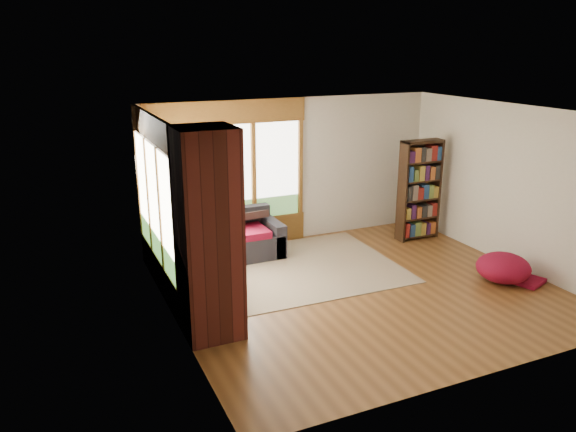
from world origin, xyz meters
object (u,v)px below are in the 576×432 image
object	(u,v)px
sectional_sofa	(202,252)
area_rug	(293,269)
dog_brindle	(183,235)
bookshelf	(419,190)
pouf	(503,267)
dog_tan	(219,220)
brick_chimney	(208,235)

from	to	relation	value
sectional_sofa	area_rug	distance (m)	1.49
dog_brindle	sectional_sofa	bearing A→B (deg)	-60.04
bookshelf	pouf	bearing A→B (deg)	-90.15
dog_tan	dog_brindle	xyz separation A→B (m)	(-0.70, -0.43, -0.01)
dog_tan	area_rug	bearing A→B (deg)	-60.97
brick_chimney	pouf	size ratio (longest dim) A/B	3.21
brick_chimney	pouf	distance (m)	4.67
bookshelf	dog_brindle	xyz separation A→B (m)	(-4.46, -0.25, -0.16)
dog_tan	pouf	bearing A→B (deg)	-61.18
bookshelf	pouf	world-z (taller)	bookshelf
area_rug	brick_chimney	bearing A→B (deg)	-140.58
sectional_sofa	area_rug	bearing A→B (deg)	-26.87
sectional_sofa	area_rug	world-z (taller)	sectional_sofa
brick_chimney	area_rug	bearing A→B (deg)	39.42
area_rug	dog_tan	bearing A→B (deg)	148.12
brick_chimney	dog_brindle	xyz separation A→B (m)	(0.08, 1.67, -0.53)
dog_tan	dog_brindle	distance (m)	0.82
brick_chimney	pouf	bearing A→B (deg)	-3.32
brick_chimney	bookshelf	world-z (taller)	brick_chimney
sectional_sofa	pouf	world-z (taller)	sectional_sofa
dog_brindle	dog_tan	bearing A→B (deg)	-74.53
sectional_sofa	dog_brindle	size ratio (longest dim) A/B	2.34
pouf	dog_brindle	bearing A→B (deg)	156.60
sectional_sofa	dog_tan	world-z (taller)	dog_tan
sectional_sofa	pouf	distance (m)	4.70
sectional_sofa	dog_tan	size ratio (longest dim) A/B	2.23
area_rug	pouf	xyz separation A→B (m)	(2.75, -1.73, 0.22)
sectional_sofa	bookshelf	size ratio (longest dim) A/B	1.19
sectional_sofa	dog_brindle	bearing A→B (deg)	-137.44
pouf	brick_chimney	bearing A→B (deg)	176.68
bookshelf	dog_tan	bearing A→B (deg)	177.35
pouf	dog_brindle	distance (m)	4.89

